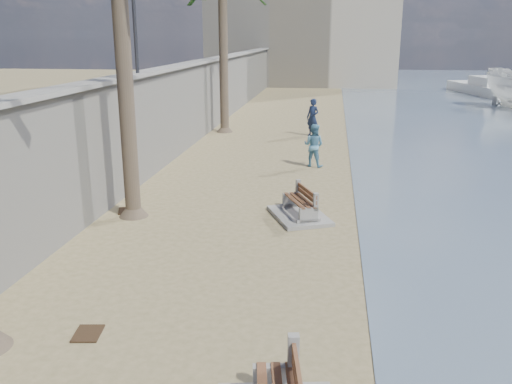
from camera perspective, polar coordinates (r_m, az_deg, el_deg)
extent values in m
cube|color=gray|center=(26.28, -6.29, 9.45)|extent=(0.45, 70.00, 3.50)
cube|color=gray|center=(26.13, -6.41, 13.37)|extent=(0.80, 70.00, 0.12)
cube|color=#B7AA93|center=(57.42, 5.05, 18.38)|extent=(18.00, 12.00, 14.00)
cube|color=gray|center=(14.86, 4.59, -2.51)|extent=(1.95, 2.27, 0.10)
cylinder|color=brown|center=(14.57, -13.73, 12.73)|extent=(0.42, 0.42, 8.07)
cylinder|color=brown|center=(27.62, -3.44, 14.47)|extent=(0.44, 0.44, 7.94)
imported|color=#16203D|center=(26.88, 5.99, 8.10)|extent=(0.91, 0.85, 2.09)
imported|color=#528AAB|center=(20.52, 6.10, 5.14)|extent=(1.04, 0.92, 1.79)
cube|color=#382616|center=(15.79, -13.35, -1.91)|extent=(0.69, 0.77, 0.03)
cube|color=#382616|center=(9.76, -17.28, -14.03)|extent=(0.51, 0.60, 0.03)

